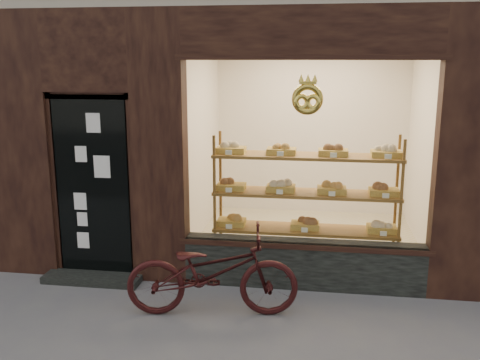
# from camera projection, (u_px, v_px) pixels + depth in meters

# --- Properties ---
(display_shelf) EXTENTS (2.20, 0.45, 1.70)m
(display_shelf) POSITION_uv_depth(u_px,v_px,m) (306.00, 204.00, 6.38)
(display_shelf) COLOR brown
(display_shelf) RESTS_ON ground
(bicycle) EXTENTS (1.81, 0.85, 0.91)m
(bicycle) POSITION_uv_depth(u_px,v_px,m) (212.00, 272.00, 5.40)
(bicycle) COLOR black
(bicycle) RESTS_ON ground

